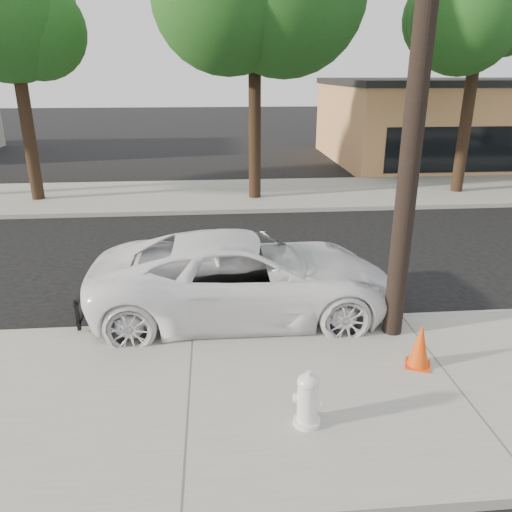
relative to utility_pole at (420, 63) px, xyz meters
name	(u,v)px	position (x,y,z in m)	size (l,w,h in m)	color
ground	(196,286)	(-3.60, 2.70, -4.70)	(120.00, 120.00, 0.00)	black
near_sidewalk	(189,400)	(-3.60, -1.60, -4.62)	(90.00, 4.40, 0.15)	gray
far_sidewalk	(202,195)	(-3.60, 11.20, -4.62)	(90.00, 5.00, 0.15)	gray
curb_near	(193,327)	(-3.60, 0.60, -4.62)	(90.00, 0.12, 0.16)	#9E9B93
building_main	(500,122)	(12.40, 18.70, -2.70)	(18.00, 10.00, 4.00)	tan
utility_pole	(420,63)	(0.00, 0.00, 0.00)	(1.40, 0.34, 9.00)	black
tree_b	(15,20)	(-9.41, 10.76, 1.45)	(4.34, 4.20, 8.45)	black
tree_d	(488,16)	(6.60, 10.65, 1.67)	(4.50, 4.35, 8.75)	black
police_cruiser	(245,276)	(-2.58, 1.20, -3.88)	(2.73, 5.91, 1.64)	white
fire_hydrant	(308,400)	(-2.00, -2.36, -4.18)	(0.41, 0.37, 0.76)	white
traffic_cone	(420,346)	(0.03, -1.13, -4.19)	(0.50, 0.50, 0.74)	#E0440B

